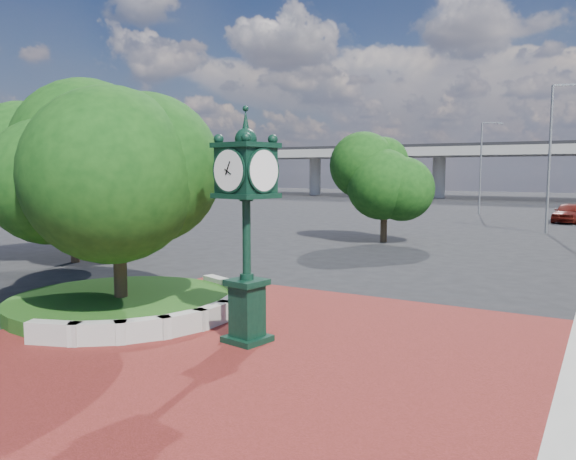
# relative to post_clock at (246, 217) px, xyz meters

# --- Properties ---
(ground) EXTENTS (200.00, 200.00, 0.00)m
(ground) POSITION_rel_post_clock_xyz_m (0.28, 0.72, -2.85)
(ground) COLOR black
(ground) RESTS_ON ground
(plaza) EXTENTS (12.00, 12.00, 0.04)m
(plaza) POSITION_rel_post_clock_xyz_m (0.28, -0.28, -2.83)
(plaza) COLOR maroon
(plaza) RESTS_ON ground
(planter_wall) EXTENTS (2.96, 6.77, 0.54)m
(planter_wall) POSITION_rel_post_clock_xyz_m (-2.42, 0.72, -2.58)
(planter_wall) COLOR #9E9B93
(planter_wall) RESTS_ON ground
(grass_bed) EXTENTS (6.10, 6.10, 0.40)m
(grass_bed) POSITION_rel_post_clock_xyz_m (-4.72, 0.72, -2.65)
(grass_bed) COLOR #134012
(grass_bed) RESTS_ON ground
(overpass) EXTENTS (90.00, 12.00, 7.50)m
(overpass) POSITION_rel_post_clock_xyz_m (0.07, 70.72, 3.69)
(overpass) COLOR #9E9B93
(overpass) RESTS_ON ground
(tree_planter) EXTENTS (5.20, 5.20, 6.33)m
(tree_planter) POSITION_rel_post_clock_xyz_m (-4.72, 0.72, 0.87)
(tree_planter) COLOR #38281C
(tree_planter) RESTS_ON ground
(tree_northwest) EXTENTS (5.60, 5.60, 6.93)m
(tree_northwest) POSITION_rel_post_clock_xyz_m (-12.72, 5.72, 1.27)
(tree_northwest) COLOR #38281C
(tree_northwest) RESTS_ON ground
(tree_street) EXTENTS (4.40, 4.40, 5.45)m
(tree_street) POSITION_rel_post_clock_xyz_m (-3.72, 18.72, 0.38)
(tree_street) COLOR #38281C
(tree_street) RESTS_ON ground
(post_clock) EXTENTS (1.23, 1.23, 5.20)m
(post_clock) POSITION_rel_post_clock_xyz_m (0.00, 0.00, 0.00)
(post_clock) COLOR black
(post_clock) RESTS_ON ground
(parked_car) EXTENTS (2.35, 4.61, 1.50)m
(parked_car) POSITION_rel_post_clock_xyz_m (4.23, 36.69, -2.10)
(parked_car) COLOR #55110C
(parked_car) RESTS_ON ground
(street_lamp_near) EXTENTS (1.98, 0.84, 9.12)m
(street_lamp_near) POSITION_rel_post_clock_xyz_m (3.73, 28.05, 2.49)
(street_lamp_near) COLOR slate
(street_lamp_near) RESTS_ON ground
(street_lamp_far) EXTENTS (1.79, 0.62, 8.13)m
(street_lamp_far) POSITION_rel_post_clock_xyz_m (-3.07, 41.78, 1.91)
(street_lamp_far) COLOR slate
(street_lamp_far) RESTS_ON ground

